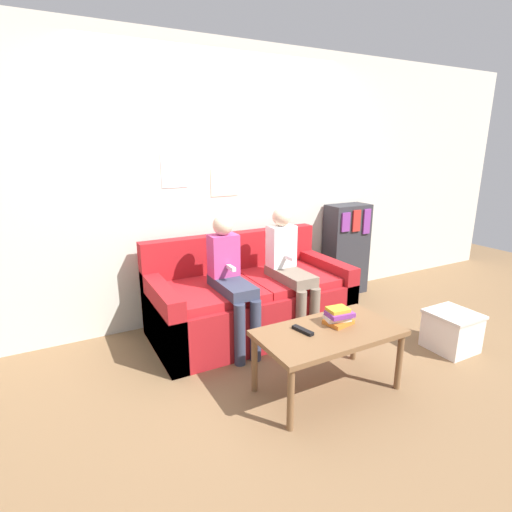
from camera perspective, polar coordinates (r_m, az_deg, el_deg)
name	(u,v)px	position (r m, az deg, el deg)	size (l,w,h in m)	color
ground_plane	(280,356)	(3.39, 3.52, -14.12)	(10.00, 10.00, 0.00)	brown
wall_back	(223,185)	(3.93, -4.74, 10.06)	(8.00, 0.06, 2.60)	beige
couch	(249,300)	(3.70, -1.01, -6.34)	(1.78, 0.89, 0.86)	maroon
coffee_table	(329,337)	(2.83, 10.32, -11.35)	(0.99, 0.54, 0.46)	brown
person_left	(231,277)	(3.29, -3.59, -2.96)	(0.24, 0.60, 1.12)	#33384C
person_right	(289,266)	(3.55, 4.79, -1.41)	(0.24, 0.60, 1.14)	#756656
tv_remote	(303,330)	(2.76, 6.70, -10.50)	(0.08, 0.17, 0.02)	black
book_stack	(338,317)	(2.89, 11.69, -8.47)	(0.21, 0.18, 0.12)	orange
bookshelf	(346,249)	(4.69, 12.74, 0.95)	(0.49, 0.28, 1.03)	#2D2D33
storage_box	(452,331)	(3.79, 26.15, -9.57)	(0.36, 0.38, 0.33)	silver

